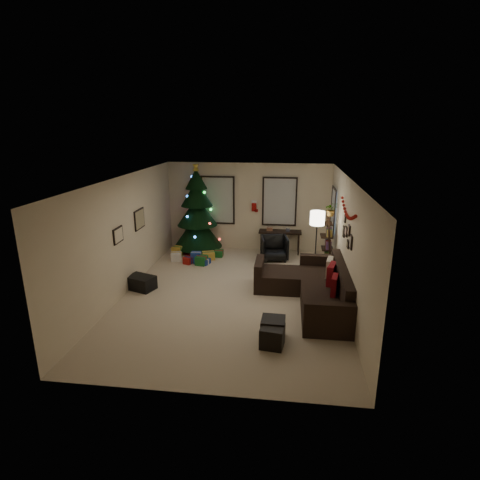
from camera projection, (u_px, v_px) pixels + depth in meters
The scene contains 29 objects.
floor at pixel (233, 294), 9.01m from camera, with size 7.00×7.00×0.00m, color beige.
ceiling at pixel (232, 178), 8.23m from camera, with size 7.00×7.00×0.00m, color white.
wall_back at pixel (248, 207), 11.95m from camera, with size 5.00×5.00×0.00m, color beige.
wall_front at pixel (196, 311), 5.29m from camera, with size 5.00×5.00×0.00m, color beige.
wall_left at pixel (125, 235), 8.92m from camera, with size 7.00×7.00×0.00m, color beige.
wall_right at pixel (347, 243), 8.32m from camera, with size 7.00×7.00×0.00m, color beige.
window_back_left at pixel (218, 200), 11.97m from camera, with size 1.05×0.06×1.50m.
window_back_right at pixel (279, 202), 11.75m from camera, with size 1.05×0.06×1.50m.
window_right_wall at pixel (334, 211), 10.71m from camera, with size 0.06×0.90×1.30m.
christmas_tree at pixel (197, 215), 11.85m from camera, with size 1.49×1.49×2.78m.
presents at pixel (197, 256), 11.25m from camera, with size 1.50×1.08×0.30m.
sofa at pixel (313, 288), 8.61m from camera, with size 2.01×2.92×0.90m.
pillow_red_a at pixel (334, 285), 7.92m from camera, with size 0.11×0.40×0.40m, color maroon.
pillow_red_b at pixel (332, 275), 8.46m from camera, with size 0.13×0.49×0.49m, color maroon.
pillow_cream at pixel (330, 268), 8.90m from camera, with size 0.13×0.44×0.44m, color beige.
ottoman_near at pixel (273, 329), 7.09m from camera, with size 0.43×0.43×0.41m, color black.
ottoman_far at pixel (272, 336), 6.86m from camera, with size 0.40×0.40×0.38m, color black.
desk at pixel (280, 234), 11.77m from camera, with size 1.28×0.46×0.69m.
desk_chair at pixel (274, 248), 11.25m from camera, with size 0.69×0.64×0.71m, color black.
bookshelf at pixel (328, 245), 10.22m from camera, with size 0.30×0.46×1.55m.
potted_plant at pixel (331, 207), 9.76m from camera, with size 0.41×0.35×0.45m, color #4C4C4C.
floor_lamp at pixel (317, 223), 9.68m from camera, with size 0.36×0.36×1.73m.
art_map at pixel (139, 219), 9.69m from camera, with size 0.04×0.60×0.50m.
art_abstract at pixel (118, 235), 8.50m from camera, with size 0.04×0.45×0.35m.
gallery at pixel (347, 234), 8.19m from camera, with size 0.03×1.25×0.54m.
garland at pixel (348, 211), 8.06m from camera, with size 0.08×1.90×0.30m, color #A5140C, non-canonical shape.
stocking_left at pixel (244, 202), 12.01m from camera, with size 0.20×0.05×0.36m.
stocking_right at pixel (254, 206), 11.82m from camera, with size 0.20×0.05×0.36m.
storage_bin at pixel (141, 283), 9.26m from camera, with size 0.65×0.43×0.32m, color black.
Camera 1 is at (1.20, -8.18, 3.79)m, focal length 28.96 mm.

